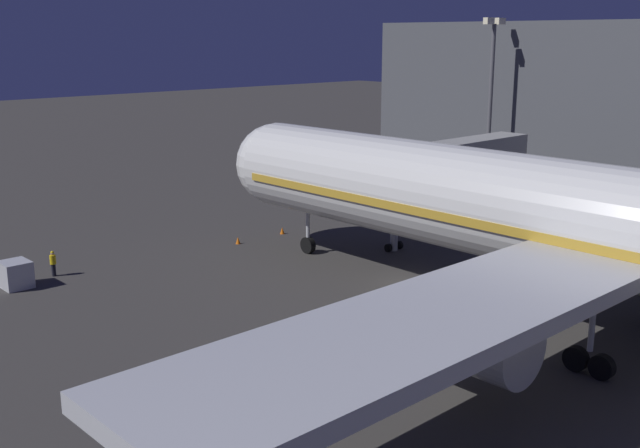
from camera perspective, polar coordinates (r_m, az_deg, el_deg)
The scene contains 8 objects.
ground_plane at distance 49.05m, azimuth 6.88°, elevation -4.50°, with size 320.00×320.00×0.00m, color #383533.
airliner_at_gate at distance 40.64m, azimuth 21.22°, elevation -0.43°, with size 55.06×59.54×19.23m.
jet_bridge at distance 58.78m, azimuth 8.73°, elevation 4.65°, with size 17.77×3.40×7.66m.
apron_floodlight_mast at distance 74.59m, azimuth 12.62°, elevation 9.36°, with size 2.90×0.50×16.99m.
baggage_container_far_row at distance 51.59m, azimuth -21.78°, elevation -3.51°, with size 1.69×1.85×1.68m, color #B7BABF.
ground_crew_by_belt_loader at distance 53.07m, azimuth -19.31°, elevation -2.72°, with size 0.40×0.40×1.72m.
traffic_cone_nose_port at distance 60.93m, azimuth -2.83°, elevation -0.49°, with size 0.36×0.36×0.55m, color orange.
traffic_cone_nose_starboard at distance 58.29m, azimuth -6.14°, elevation -1.22°, with size 0.36×0.36×0.55m, color orange.
Camera 1 is at (35.78, 29.80, 15.40)m, focal length 42.86 mm.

